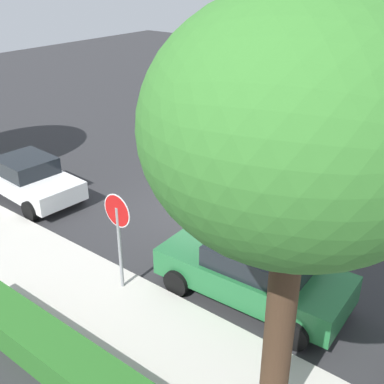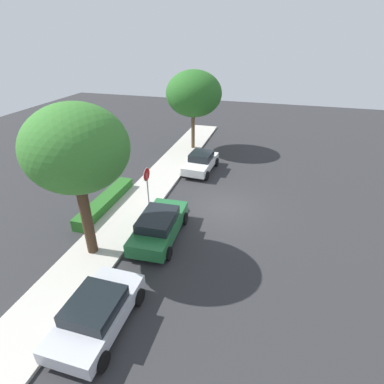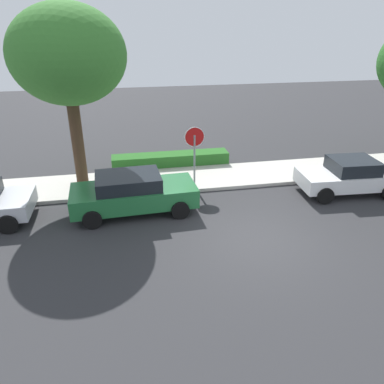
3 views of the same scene
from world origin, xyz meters
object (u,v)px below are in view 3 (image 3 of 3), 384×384
parked_car_green (133,192)px  parked_car_white (349,176)px  street_tree_mid_block (68,56)px  stop_sign (195,147)px

parked_car_green → parked_car_white: 8.47m
parked_car_white → street_tree_mid_block: bearing=166.9°
parked_car_green → street_tree_mid_block: size_ratio=0.64×
parked_car_green → parked_car_white: bearing=0.4°
parked_car_white → street_tree_mid_block: 11.51m
stop_sign → parked_car_green: size_ratio=0.57×
stop_sign → parked_car_green: 3.23m
stop_sign → parked_car_white: (5.91, -1.62, -1.05)m
parked_car_white → street_tree_mid_block: size_ratio=0.56×
parked_car_green → street_tree_mid_block: 5.38m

